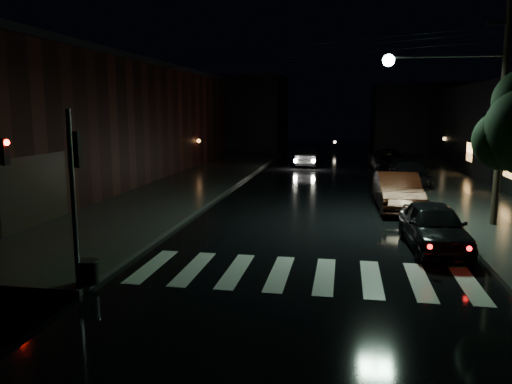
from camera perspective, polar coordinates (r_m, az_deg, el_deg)
The scene contains 15 objects.
ground at distance 13.57m, azimuth -7.80°, elevation -9.31°, with size 120.00×120.00×0.00m, color black.
sidewalk_left at distance 28.05m, azimuth -8.79°, elevation 0.57°, with size 6.00×44.00×0.15m, color #282826.
sidewalk_right at distance 27.22m, azimuth 22.64°, elevation -0.32°, with size 4.00×44.00×0.15m, color #282826.
building_left at distance 32.45m, azimuth -19.66°, elevation 7.41°, with size 10.00×36.00×7.00m, color black.
building_far_left at distance 58.91m, azimuth -3.72°, elevation 9.08°, with size 14.00×10.00×8.00m, color black.
building_far_right at distance 58.08m, azimuth 20.19°, elevation 8.03°, with size 14.00×10.00×7.00m, color black.
crosswalk at distance 13.47m, azimuth 5.28°, elevation -9.38°, with size 9.00×3.00×0.01m, color beige.
signal_pole_corner at distance 12.71m, azimuth -19.27°, elevation -3.83°, with size 0.68×0.61×4.20m.
signal_red_facade at distance 17.81m, azimuth -26.78°, elevation 4.27°, with size 0.54×0.28×0.85m.
utility_pole at distance 19.81m, azimuth 24.49°, elevation 9.35°, with size 4.92×0.44×8.00m.
parked_car_a at distance 16.63m, azimuth 19.67°, elevation -3.67°, with size 1.72×4.27×1.46m, color black.
parked_car_b at distance 22.55m, azimuth 15.88°, elevation 0.06°, with size 1.71×4.91×1.62m, color black.
parked_car_c at distance 29.55m, azimuth 16.98°, elevation 2.04°, with size 2.10×5.17×1.50m, color black.
parked_car_d at distance 37.68m, azimuth 14.94°, elevation 3.61°, with size 2.41×5.22×1.45m, color black.
oncoming_car at distance 38.85m, azimuth 6.12°, elevation 4.03°, with size 1.53×4.38×1.44m, color black.
Camera 1 is at (4.02, -12.21, 4.34)m, focal length 35.00 mm.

